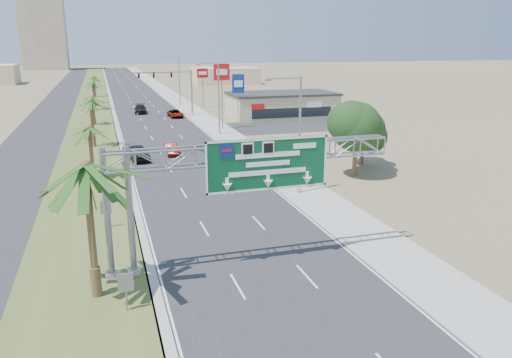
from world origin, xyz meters
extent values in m
plane|color=#8C7A59|center=(0.00, 0.00, 0.00)|extent=(600.00, 600.00, 0.00)
cube|color=#28282B|center=(0.00, 110.00, 0.01)|extent=(12.00, 300.00, 0.02)
cube|color=#9E9B93|center=(8.50, 110.00, 0.05)|extent=(4.00, 300.00, 0.10)
cube|color=#4A5D29|center=(-10.00, 110.00, 0.06)|extent=(7.00, 300.00, 0.12)
cube|color=#28282B|center=(-17.00, 110.00, 0.01)|extent=(8.00, 300.00, 0.02)
cylinder|color=gray|center=(-7.20, 10.00, 3.70)|extent=(0.36, 0.36, 7.40)
cylinder|color=gray|center=(-8.40, 10.00, 3.70)|extent=(0.36, 0.36, 7.40)
cube|color=#9E9B93|center=(-7.20, 10.00, 0.20)|extent=(0.70, 0.70, 0.40)
cube|color=#9E9B93|center=(-8.40, 10.00, 0.20)|extent=(0.70, 0.70, 0.40)
cube|color=#074925|center=(0.50, 9.52, 6.00)|extent=(7.20, 0.12, 3.00)
cube|color=navy|center=(-1.90, 9.44, 6.95)|extent=(0.75, 0.03, 0.75)
cone|color=white|center=(0.50, 9.44, 4.85)|extent=(0.56, 0.56, 0.45)
cylinder|color=brown|center=(-9.20, 8.00, 3.50)|extent=(0.36, 0.36, 7.00)
cylinder|color=brown|center=(-9.20, 8.00, 0.84)|extent=(0.54, 0.54, 1.68)
cylinder|color=brown|center=(-9.50, 32.00, 2.50)|extent=(0.36, 0.36, 5.00)
cylinder|color=brown|center=(-9.50, 32.00, 0.60)|extent=(0.54, 0.54, 1.20)
cylinder|color=brown|center=(-9.50, 48.00, 2.90)|extent=(0.36, 0.36, 5.80)
cylinder|color=brown|center=(-9.50, 48.00, 0.70)|extent=(0.54, 0.54, 1.39)
cylinder|color=brown|center=(-9.50, 66.00, 2.25)|extent=(0.36, 0.36, 4.50)
cylinder|color=brown|center=(-9.50, 66.00, 0.54)|extent=(0.54, 0.54, 1.08)
cylinder|color=brown|center=(-9.50, 85.00, 2.60)|extent=(0.36, 0.36, 5.20)
cylinder|color=brown|center=(-9.50, 85.00, 0.62)|extent=(0.54, 0.54, 1.25)
cylinder|color=brown|center=(-9.50, 110.00, 2.40)|extent=(0.36, 0.36, 4.80)
cylinder|color=brown|center=(-9.50, 110.00, 0.58)|extent=(0.54, 0.54, 1.15)
cylinder|color=gray|center=(7.50, 22.00, 5.00)|extent=(0.20, 0.20, 10.00)
cylinder|color=gray|center=(6.10, 22.00, 9.85)|extent=(2.80, 0.12, 0.12)
cube|color=slate|center=(4.70, 22.00, 9.75)|extent=(0.50, 0.22, 0.18)
cylinder|color=#9E9B93|center=(7.50, 22.00, 0.25)|extent=(0.44, 0.44, 0.50)
cylinder|color=gray|center=(7.50, 52.00, 5.00)|extent=(0.20, 0.20, 10.00)
cylinder|color=gray|center=(6.10, 52.00, 9.85)|extent=(2.80, 0.12, 0.12)
cube|color=slate|center=(4.70, 52.00, 9.75)|extent=(0.50, 0.22, 0.18)
cylinder|color=#9E9B93|center=(7.50, 52.00, 0.25)|extent=(0.44, 0.44, 0.50)
cylinder|color=gray|center=(7.50, 88.00, 5.00)|extent=(0.20, 0.20, 10.00)
cylinder|color=gray|center=(6.10, 88.00, 9.85)|extent=(2.80, 0.12, 0.12)
cube|color=slate|center=(4.70, 88.00, 9.75)|extent=(0.50, 0.22, 0.18)
cylinder|color=#9E9B93|center=(7.50, 88.00, 0.25)|extent=(0.44, 0.44, 0.50)
cylinder|color=gray|center=(7.20, 72.00, 4.00)|extent=(0.28, 0.28, 8.00)
cylinder|color=gray|center=(2.20, 72.00, 7.70)|extent=(10.00, 0.18, 0.18)
cube|color=black|center=(3.70, 71.80, 7.30)|extent=(0.32, 0.18, 0.95)
cube|color=black|center=(0.70, 71.80, 7.30)|extent=(0.32, 0.18, 0.95)
cube|color=black|center=(-1.80, 71.80, 7.30)|extent=(0.32, 0.18, 0.95)
sphere|color=red|center=(3.70, 71.68, 7.60)|extent=(0.22, 0.22, 0.22)
imported|color=black|center=(7.20, 72.00, 7.00)|extent=(0.16, 0.16, 0.60)
cylinder|color=#9E9B93|center=(7.20, 72.00, 0.30)|extent=(0.56, 0.56, 0.60)
cube|color=#CFC08C|center=(22.00, 66.00, 2.00)|extent=(18.00, 10.00, 4.00)
cylinder|color=brown|center=(15.00, 26.00, 1.95)|extent=(0.44, 0.44, 3.90)
sphere|color=black|center=(15.00, 26.00, 4.55)|extent=(4.50, 4.50, 4.50)
cylinder|color=brown|center=(18.00, 30.00, 1.65)|extent=(0.44, 0.44, 3.30)
sphere|color=black|center=(18.00, 30.00, 3.85)|extent=(3.50, 3.50, 3.50)
cylinder|color=gray|center=(-7.80, 6.00, 0.90)|extent=(0.08, 0.08, 1.80)
cube|color=slate|center=(-7.80, 6.00, 1.60)|extent=(0.75, 0.06, 0.95)
cylinder|color=gray|center=(-8.50, 18.00, 0.90)|extent=(0.08, 0.08, 1.80)
cube|color=slate|center=(-8.50, 18.00, 1.60)|extent=(0.75, 0.06, 0.95)
cube|color=tan|center=(-32.00, 250.00, 17.50)|extent=(20.00, 16.00, 35.00)
cube|color=#CFC08C|center=(30.00, 140.00, 2.50)|extent=(20.00, 12.00, 5.00)
imported|color=black|center=(-4.73, 38.95, 0.83)|extent=(2.55, 5.06, 1.65)
imported|color=maroon|center=(-0.86, 40.88, 0.63)|extent=(1.36, 3.85, 1.27)
imported|color=gray|center=(3.98, 70.84, 0.65)|extent=(2.54, 4.83, 1.30)
imported|color=black|center=(-1.44, 78.04, 0.77)|extent=(2.45, 5.40, 1.53)
cylinder|color=gray|center=(9.00, 56.44, 4.94)|extent=(0.20, 0.20, 9.87)
cube|color=red|center=(9.00, 56.44, 8.47)|extent=(2.41, 0.44, 2.40)
cube|color=white|center=(9.00, 56.26, 8.47)|extent=(1.68, 0.14, 0.84)
cylinder|color=gray|center=(13.00, 61.97, 3.99)|extent=(0.20, 0.20, 7.98)
cube|color=navy|center=(13.00, 61.97, 6.28)|extent=(2.00, 0.30, 3.00)
cube|color=white|center=(13.00, 61.79, 6.28)|extent=(1.40, 0.04, 1.05)
cylinder|color=gray|center=(11.41, 83.16, 3.96)|extent=(0.20, 0.20, 7.91)
cube|color=red|center=(11.41, 83.16, 6.81)|extent=(2.22, 0.45, 1.80)
cube|color=white|center=(11.41, 82.98, 6.81)|extent=(1.54, 0.14, 0.63)
camera|label=1|loc=(-8.22, -16.47, 12.63)|focal=35.00mm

